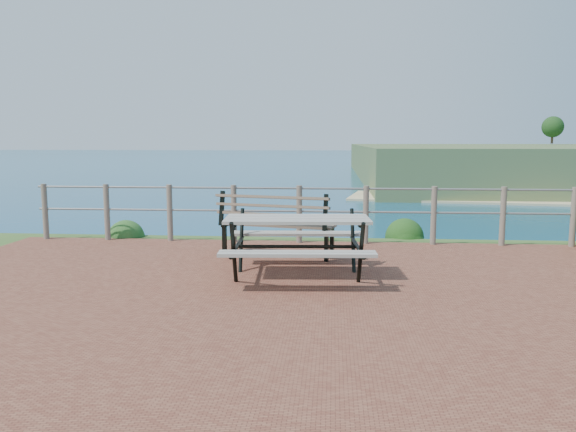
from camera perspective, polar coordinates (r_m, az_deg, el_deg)
name	(u,v)px	position (r m, az deg, el deg)	size (l,w,h in m)	color
ground	(281,296)	(6.58, -0.67, -8.11)	(10.00, 7.00, 0.12)	brown
ocean	(332,146)	(206.31, 4.53, 7.15)	(1200.00, 1200.00, 0.00)	#157780
safety_railing	(299,211)	(9.75, 1.15, 0.50)	(9.40, 0.10, 1.00)	#6B5B4C
picnic_table	(297,241)	(7.29, 0.93, -2.51)	(1.90, 1.61, 0.78)	#A29C91
park_bench	(278,214)	(8.62, -1.07, 0.16)	(1.84, 0.86, 1.01)	brown
shrub_lip_west	(120,237)	(10.97, -16.72, -2.04)	(0.76, 0.76, 0.50)	#26541F
shrub_lip_east	(406,237)	(10.77, 11.92, -2.05)	(0.74, 0.74, 0.47)	#224A16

